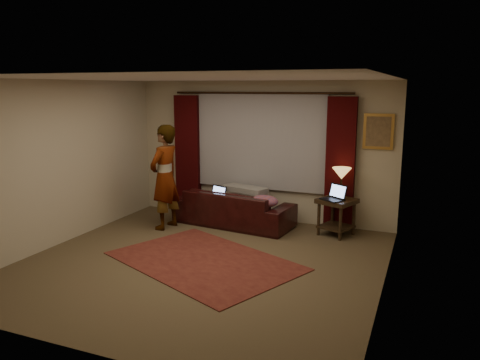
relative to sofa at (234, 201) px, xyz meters
name	(u,v)px	position (x,y,z in m)	size (l,w,h in m)	color
floor	(202,263)	(0.32, -1.92, -0.45)	(5.00, 5.00, 0.01)	brown
ceiling	(199,78)	(0.32, -1.92, 2.16)	(5.00, 5.00, 0.02)	silver
wall_back	(261,151)	(0.32, 0.58, 0.86)	(5.00, 0.02, 2.60)	#BCB197
wall_front	(75,221)	(0.32, -4.42, 0.86)	(5.00, 0.02, 2.60)	#BCB197
wall_left	(60,163)	(-2.18, -1.92, 0.86)	(0.02, 5.00, 2.60)	#BCB197
wall_right	(388,188)	(2.82, -1.92, 0.86)	(0.02, 5.00, 2.60)	#BCB197
sheer_curtain	(260,141)	(0.32, 0.52, 1.06)	(2.50, 0.05, 1.80)	#96969D
drape_left	(188,154)	(-1.18, 0.47, 0.74)	(0.50, 0.14, 2.30)	black
drape_right	(340,163)	(1.82, 0.47, 0.74)	(0.50, 0.14, 2.30)	black
curtain_rod	(260,93)	(0.32, 0.47, 1.94)	(0.04, 0.04, 3.40)	black
picture_frame	(378,131)	(2.42, 0.55, 1.31)	(0.50, 0.04, 0.60)	#BD893C
sofa	(234,201)	(0.00, 0.00, 0.00)	(2.18, 0.94, 0.88)	black
throw_blanket	(245,176)	(0.16, 0.16, 0.45)	(0.83, 0.33, 0.10)	gray
clothing_pile	(264,202)	(0.67, -0.22, 0.10)	(0.49, 0.38, 0.21)	#81465A
laptop_sofa	(214,194)	(-0.36, -0.08, 0.12)	(0.34, 0.37, 0.25)	black
area_rug	(204,261)	(0.33, -1.87, -0.43)	(2.65, 1.77, 0.01)	maroon
end_table	(336,217)	(1.86, 0.09, -0.12)	(0.55, 0.55, 0.63)	black
tiffany_lamp	(341,183)	(1.90, 0.21, 0.45)	(0.32, 0.32, 0.52)	olive
laptop_table	(332,193)	(1.80, -0.03, 0.32)	(0.36, 0.39, 0.26)	black
person	(165,177)	(-1.04, -0.64, 0.48)	(0.54, 0.54, 1.85)	gray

